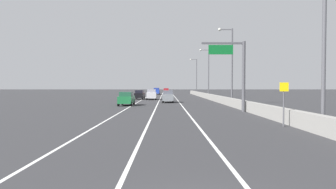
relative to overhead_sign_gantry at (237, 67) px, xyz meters
The scene contains 17 objects.
ground_plane 38.74m from the overhead_sign_gantry, 100.22° to the left, with size 320.00×320.00×0.00m, color #2D2D30.
lane_stripe_left 31.72m from the overhead_sign_gantry, 113.13° to the left, with size 0.16×130.00×0.00m, color silver.
lane_stripe_center 30.53m from the overhead_sign_gantry, 107.00° to the left, with size 0.16×130.00×0.00m, color silver.
lane_stripe_right 29.71m from the overhead_sign_gantry, 100.45° to the left, with size 0.16×130.00×0.00m, color silver.
jersey_barrier_right 14.52m from the overhead_sign_gantry, 84.46° to the left, with size 0.60×120.00×1.10m, color gray.
overhead_sign_gantry is the anchor object (origin of this frame).
speed_advisory_sign 12.00m from the overhead_sign_gantry, 87.82° to the right, with size 0.60×0.11×3.00m.
lamp_post_right_near 13.62m from the overhead_sign_gantry, 81.81° to the right, with size 2.14×0.44×11.00m.
lamp_post_right_second 11.05m from the overhead_sign_gantry, 81.34° to the left, with size 2.14×0.44×11.00m.
lamp_post_right_third 35.11m from the overhead_sign_gantry, 87.13° to the left, with size 2.14×0.44×11.00m.
lamp_post_right_fourth 59.29m from the overhead_sign_gantry, 88.52° to the left, with size 2.14×0.44×11.00m.
car_red_0 63.67m from the overhead_sign_gantry, 96.79° to the left, with size 1.84×4.58×2.02m.
car_green_1 17.01m from the overhead_sign_gantry, 142.28° to the left, with size 2.02×4.05×1.92m.
car_gray_2 19.35m from the overhead_sign_gantry, 112.31° to the left, with size 1.91×4.12×2.02m.
car_blue_3 63.76m from the overhead_sign_gantry, 99.55° to the left, with size 2.04×4.27×2.13m.
car_silver_4 30.04m from the overhead_sign_gantry, 110.53° to the left, with size 2.03×4.35×2.09m.
car_black_5 32.60m from the overhead_sign_gantry, 113.72° to the left, with size 1.93×4.38×1.88m.
Camera 1 is at (-0.70, -5.48, 2.78)m, focal length 31.81 mm.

